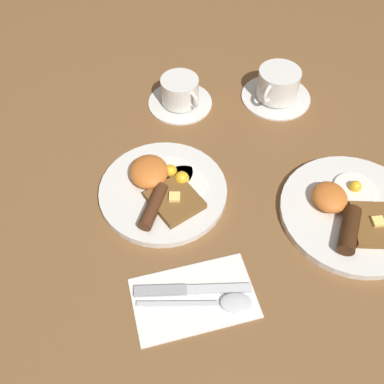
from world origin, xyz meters
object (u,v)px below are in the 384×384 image
breakfast_plate_near (163,188)px  breakfast_plate_far (352,212)px  spoon (225,303)px  knife (186,290)px  teacup_near (180,94)px  teacup_far (277,87)px

breakfast_plate_near → breakfast_plate_far: 0.35m
spoon → knife: bearing=159.0°
knife → breakfast_plate_near: bearing=100.6°
breakfast_plate_far → teacup_near: 0.44m
breakfast_plate_near → spoon: 0.25m
teacup_near → spoon: teacup_near is taller
teacup_far → breakfast_plate_far: bearing=9.0°
teacup_near → teacup_far: size_ratio=0.92×
breakfast_plate_near → teacup_far: size_ratio=1.55×
teacup_far → knife: (0.44, -0.26, -0.03)m
teacup_far → knife: teacup_far is taller
teacup_near → knife: teacup_near is taller
breakfast_plate_far → teacup_far: (-0.34, -0.05, 0.02)m
teacup_near → teacup_far: teacup_far is taller
teacup_far → knife: bearing=-30.8°
breakfast_plate_far → knife: breakfast_plate_far is taller
breakfast_plate_near → teacup_far: (-0.24, 0.28, 0.02)m
knife → teacup_far: bearing=65.2°
teacup_far → breakfast_plate_near: bearing=-50.0°
breakfast_plate_far → teacup_far: size_ratio=1.70×
knife → spoon: size_ratio=1.05×
breakfast_plate_near → breakfast_plate_far: (0.10, 0.33, -0.00)m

